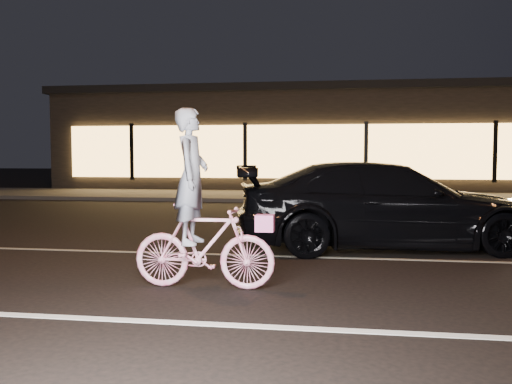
# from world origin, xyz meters

# --- Properties ---
(ground) EXTENTS (90.00, 90.00, 0.00)m
(ground) POSITION_xyz_m (0.00, 0.00, 0.00)
(ground) COLOR black
(ground) RESTS_ON ground
(lane_stripe_near) EXTENTS (60.00, 0.12, 0.01)m
(lane_stripe_near) POSITION_xyz_m (0.00, -1.50, 0.00)
(lane_stripe_near) COLOR silver
(lane_stripe_near) RESTS_ON ground
(lane_stripe_far) EXTENTS (60.00, 0.10, 0.01)m
(lane_stripe_far) POSITION_xyz_m (0.00, 2.00, 0.00)
(lane_stripe_far) COLOR gray
(lane_stripe_far) RESTS_ON ground
(sidewalk) EXTENTS (30.00, 4.00, 0.12)m
(sidewalk) POSITION_xyz_m (0.00, 13.00, 0.06)
(sidewalk) COLOR #383533
(sidewalk) RESTS_ON ground
(storefront) EXTENTS (25.40, 8.42, 4.20)m
(storefront) POSITION_xyz_m (0.00, 18.97, 2.15)
(storefront) COLOR black
(storefront) RESTS_ON ground
(cyclist) EXTENTS (1.65, 0.57, 2.08)m
(cyclist) POSITION_xyz_m (-2.40, -0.16, 0.74)
(cyclist) COLOR #FF3C82
(cyclist) RESTS_ON ground
(sedan) EXTENTS (5.14, 2.79, 1.42)m
(sedan) POSITION_xyz_m (-0.09, 2.96, 0.71)
(sedan) COLOR black
(sedan) RESTS_ON ground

